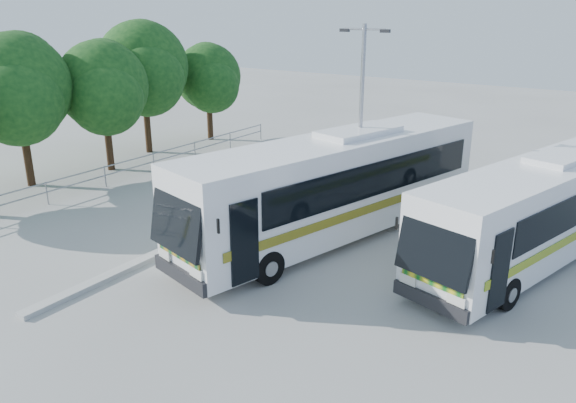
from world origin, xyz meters
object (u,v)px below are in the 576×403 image
Objects in this scene: tree_far_c at (104,86)px; tree_far_d at (144,67)px; tree_far_e at (209,77)px; coach_main at (336,185)px; lamppost at (361,121)px; tree_far_b at (18,87)px; coach_adjacent at (541,209)px.

tree_far_d is at bearing 107.83° from tree_far_c.
tree_far_e is 0.44× the size of coach_main.
tree_far_d is (-1.19, 3.70, 0.56)m from tree_far_c.
tree_far_d reaches higher than tree_far_e.
tree_far_d is 15.79m from lamppost.
tree_far_c is 0.88× the size of lamppost.
tree_far_d is (-0.30, 7.60, 0.25)m from tree_far_b.
tree_far_b reaches higher than tree_far_c.
tree_far_c reaches higher than tree_far_e.
coach_main is (13.92, -1.37, -2.27)m from tree_far_c.
tree_far_c is 14.12m from lamppost.
lamppost is at bearing 14.29° from tree_far_b.
lamppost is at bearing -0.31° from tree_far_c.
coach_main is (14.42, -9.57, -1.90)m from tree_far_e.
tree_far_b is at bearing -169.73° from lamppost.
coach_adjacent is (6.40, 2.02, -0.21)m from coach_main.
coach_main is 1.80× the size of lamppost.
tree_far_d is at bearing -172.93° from coach_adjacent.
tree_far_b is 12.13m from tree_far_e.
tree_far_d is at bearing 162.14° from lamppost.
lamppost reaches higher than tree_far_d.
lamppost is at bearing -29.50° from tree_far_e.
tree_far_c is (0.89, 3.90, -0.31)m from tree_far_b.
coach_main reaches higher than coach_adjacent.
tree_far_b is 0.59× the size of coach_adjacent.
tree_far_b is at bearing -152.75° from coach_adjacent.
tree_far_c is at bearing -72.17° from tree_far_d.
tree_far_b reaches higher than coach_main.
tree_far_c is 8.22m from tree_far_e.
tree_far_c is 20.48m from coach_adjacent.
tree_far_d is 0.55× the size of coach_main.
lamppost is at bearing -13.85° from tree_far_d.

